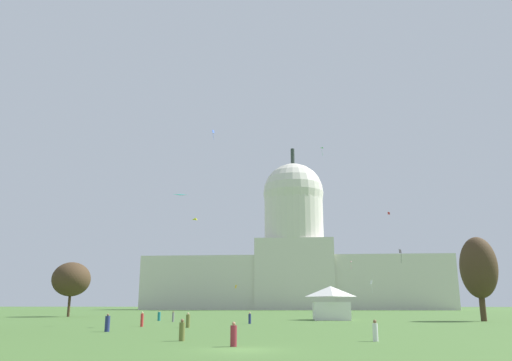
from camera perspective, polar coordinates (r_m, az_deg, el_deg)
ground_plane at (r=31.47m, az=-1.62°, el=-18.70°), size 800.00×800.00×0.00m
capitol_building at (r=228.48m, az=4.40°, el=-8.94°), size 134.04×27.75×73.92m
event_tent at (r=87.89m, az=8.52°, el=-13.62°), size 6.37×6.91×5.56m
tree_east_mid at (r=88.13m, az=23.98°, el=-9.06°), size 6.52×6.99×13.09m
tree_west_near at (r=115.05m, az=-20.27°, el=-10.49°), size 11.48×11.43×11.25m
person_teal_front_left at (r=84.25m, az=-10.96°, el=-14.93°), size 0.51×0.51×1.53m
person_grey_near_tree_west at (r=78.95m, az=-9.41°, el=-15.05°), size 0.33×0.33×1.59m
person_navy_back_right at (r=53.14m, az=-16.54°, el=-15.33°), size 0.57×0.57×1.71m
person_maroon_near_tent at (r=33.75m, az=-2.57°, el=-17.18°), size 0.54×0.54×1.54m
person_navy_mid_left at (r=70.75m, az=-0.72°, el=-15.41°), size 0.51×0.51×1.54m
person_olive_aisle_center at (r=60.06m, az=-7.74°, el=-15.53°), size 0.55×0.55×1.68m
person_olive_deep_crowd at (r=39.08m, az=-8.41°, el=-16.57°), size 0.54×0.54×1.57m
person_white_front_right at (r=39.23m, az=13.41°, el=-16.35°), size 0.46×0.46×1.53m
person_red_edge_east at (r=63.51m, az=-12.84°, el=-15.18°), size 0.49×0.49×1.73m
kite_blue_high at (r=157.21m, az=-4.88°, el=5.48°), size 0.73×0.86×3.11m
kite_yellow_low at (r=63.17m, az=-7.30°, el=-4.69°), size 0.69×1.48×0.20m
kite_white_low at (r=153.12m, az=12.99°, el=-11.35°), size 0.76×1.02×3.82m
kite_green_high at (r=182.16m, az=7.61°, el=3.61°), size 1.32×1.16×2.87m
kite_red_mid at (r=171.11m, az=14.86°, el=-3.62°), size 0.77×0.71×0.87m
kite_black_low at (r=144.95m, az=16.10°, el=-7.89°), size 0.68×0.83×3.84m
kite_gold_low at (r=181.01m, az=-2.31°, el=-11.96°), size 0.74×0.40×1.21m
kite_cyan_low at (r=68.47m, az=-8.62°, el=-1.85°), size 1.64×1.01×0.21m
kite_pink_low at (r=172.97m, az=10.64°, el=-9.24°), size 1.02×1.40×2.15m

